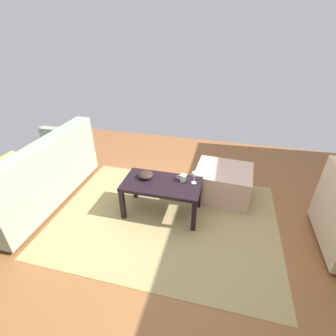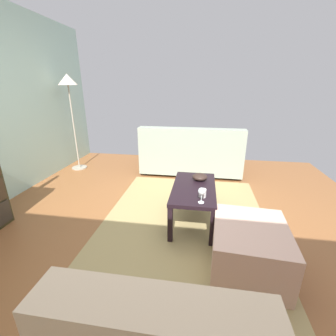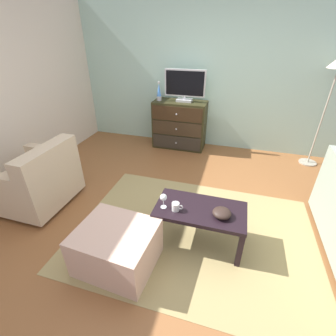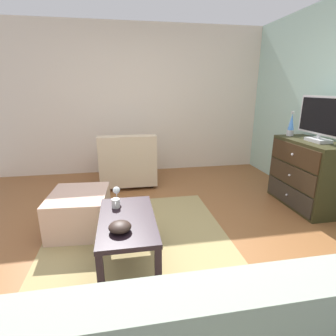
{
  "view_description": "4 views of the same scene",
  "coord_description": "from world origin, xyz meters",
  "px_view_note": "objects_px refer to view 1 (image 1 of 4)",
  "views": [
    {
      "loc": [
        -0.36,
        1.93,
        2.02
      ],
      "look_at": [
        0.1,
        0.08,
        0.88
      ],
      "focal_mm": 25.96,
      "sensor_mm": 36.0,
      "label": 1
    },
    {
      "loc": [
        -2.1,
        -0.37,
        1.51
      ],
      "look_at": [
        0.03,
        -0.03,
        0.73
      ],
      "focal_mm": 24.43,
      "sensor_mm": 36.0,
      "label": 2
    },
    {
      "loc": [
        0.48,
        -2.16,
        1.96
      ],
      "look_at": [
        -0.09,
        -0.25,
        0.82
      ],
      "focal_mm": 25.33,
      "sensor_mm": 36.0,
      "label": 3
    },
    {
      "loc": [
        2.31,
        -0.3,
        1.5
      ],
      "look_at": [
        0.2,
        0.07,
        0.85
      ],
      "focal_mm": 27.91,
      "sensor_mm": 36.0,
      "label": 4
    }
  ],
  "objects_px": {
    "coffee_table": "(162,187)",
    "ottoman": "(223,183)",
    "mug": "(183,178)",
    "wine_glass": "(194,174)",
    "couch_large": "(34,177)",
    "bowl_decorative": "(146,175)"
  },
  "relations": [
    {
      "from": "wine_glass",
      "to": "couch_large",
      "type": "bearing_deg",
      "value": 6.14
    },
    {
      "from": "wine_glass",
      "to": "mug",
      "type": "height_order",
      "value": "wine_glass"
    },
    {
      "from": "wine_glass",
      "to": "mug",
      "type": "bearing_deg",
      "value": -4.15
    },
    {
      "from": "mug",
      "to": "ottoman",
      "type": "relative_size",
      "value": 0.16
    },
    {
      "from": "mug",
      "to": "bowl_decorative",
      "type": "distance_m",
      "value": 0.44
    },
    {
      "from": "coffee_table",
      "to": "wine_glass",
      "type": "relative_size",
      "value": 5.73
    },
    {
      "from": "wine_glass",
      "to": "bowl_decorative",
      "type": "distance_m",
      "value": 0.58
    },
    {
      "from": "coffee_table",
      "to": "couch_large",
      "type": "distance_m",
      "value": 1.64
    },
    {
      "from": "wine_glass",
      "to": "mug",
      "type": "distance_m",
      "value": 0.15
    },
    {
      "from": "bowl_decorative",
      "to": "ottoman",
      "type": "height_order",
      "value": "bowl_decorative"
    },
    {
      "from": "coffee_table",
      "to": "ottoman",
      "type": "xyz_separation_m",
      "value": [
        -0.69,
        -0.51,
        -0.17
      ]
    },
    {
      "from": "couch_large",
      "to": "ottoman",
      "type": "distance_m",
      "value": 2.42
    },
    {
      "from": "coffee_table",
      "to": "wine_glass",
      "type": "height_order",
      "value": "wine_glass"
    },
    {
      "from": "mug",
      "to": "ottoman",
      "type": "bearing_deg",
      "value": -138.24
    },
    {
      "from": "coffee_table",
      "to": "ottoman",
      "type": "relative_size",
      "value": 1.29
    },
    {
      "from": "bowl_decorative",
      "to": "couch_large",
      "type": "relative_size",
      "value": 0.1
    },
    {
      "from": "ottoman",
      "to": "coffee_table",
      "type": "bearing_deg",
      "value": 36.27
    },
    {
      "from": "coffee_table",
      "to": "bowl_decorative",
      "type": "bearing_deg",
      "value": -15.35
    },
    {
      "from": "bowl_decorative",
      "to": "coffee_table",
      "type": "bearing_deg",
      "value": 164.65
    },
    {
      "from": "coffee_table",
      "to": "ottoman",
      "type": "bearing_deg",
      "value": -143.73
    },
    {
      "from": "wine_glass",
      "to": "couch_large",
      "type": "xyz_separation_m",
      "value": [
        2.0,
        0.21,
        -0.21
      ]
    },
    {
      "from": "bowl_decorative",
      "to": "couch_large",
      "type": "distance_m",
      "value": 1.45
    }
  ]
}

